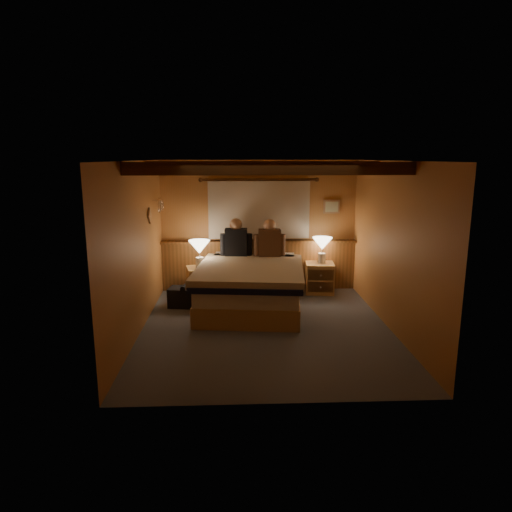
{
  "coord_description": "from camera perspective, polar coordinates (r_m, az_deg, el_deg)",
  "views": [
    {
      "loc": [
        -0.42,
        -6.29,
        2.45
      ],
      "look_at": [
        -0.13,
        0.4,
        0.99
      ],
      "focal_mm": 32.0,
      "sensor_mm": 36.0,
      "label": 1
    }
  ],
  "objects": [
    {
      "name": "wainscot",
      "position": [
        8.56,
        0.37,
        -0.99
      ],
      "size": [
        3.6,
        0.23,
        0.94
      ],
      "color": "brown",
      "rests_on": "wall_back"
    },
    {
      "name": "curtain_window",
      "position": [
        8.38,
        0.38,
        5.91
      ],
      "size": [
        2.18,
        0.09,
        1.11
      ],
      "color": "#4E2C13",
      "rests_on": "wall_back"
    },
    {
      "name": "wall_back",
      "position": [
        8.49,
        0.35,
        3.81
      ],
      "size": [
        3.6,
        0.0,
        3.6
      ],
      "primitive_type": "plane",
      "rotation": [
        1.57,
        0.0,
        0.0
      ],
      "color": "#B0723F",
      "rests_on": "floor"
    },
    {
      "name": "wall_front",
      "position": [
        4.39,
        3.08,
        -4.27
      ],
      "size": [
        3.6,
        0.0,
        3.6
      ],
      "primitive_type": "plane",
      "rotation": [
        -1.57,
        0.0,
        0.0
      ],
      "color": "#B0723F",
      "rests_on": "floor"
    },
    {
      "name": "lamp_left",
      "position": [
        7.94,
        -7.09,
        0.92
      ],
      "size": [
        0.37,
        0.37,
        0.49
      ],
      "color": "silver",
      "rests_on": "nightstand_left"
    },
    {
      "name": "nightstand_right",
      "position": [
        8.46,
        7.93,
        -2.73
      ],
      "size": [
        0.54,
        0.5,
        0.56
      ],
      "rotation": [
        0.0,
        0.0,
        -0.09
      ],
      "color": "tan",
      "rests_on": "floor"
    },
    {
      "name": "wall_left",
      "position": [
        6.56,
        -14.62,
        0.89
      ],
      "size": [
        0.0,
        4.2,
        4.2
      ],
      "primitive_type": "plane",
      "rotation": [
        1.57,
        0.0,
        1.57
      ],
      "color": "#B0723F",
      "rests_on": "floor"
    },
    {
      "name": "ceiling",
      "position": [
        6.3,
        1.33,
        11.83
      ],
      "size": [
        4.2,
        4.2,
        0.0
      ],
      "primitive_type": "plane",
      "rotation": [
        3.14,
        0.0,
        0.0
      ],
      "color": "tan",
      "rests_on": "wall_back"
    },
    {
      "name": "bed",
      "position": [
        7.49,
        -0.67,
        -3.75
      ],
      "size": [
        1.88,
        2.33,
        0.74
      ],
      "rotation": [
        0.0,
        0.0,
        -0.11
      ],
      "color": "tan",
      "rests_on": "floor"
    },
    {
      "name": "lamp_right",
      "position": [
        8.35,
        8.28,
        1.36
      ],
      "size": [
        0.36,
        0.36,
        0.47
      ],
      "color": "silver",
      "rests_on": "nightstand_right"
    },
    {
      "name": "duffel_bag",
      "position": [
        7.72,
        -8.81,
        -5.05
      ],
      "size": [
        0.58,
        0.4,
        0.39
      ],
      "rotation": [
        0.0,
        0.0,
        -0.16
      ],
      "color": "black",
      "rests_on": "floor"
    },
    {
      "name": "ceiling_beams",
      "position": [
        6.45,
        1.24,
        11.04
      ],
      "size": [
        3.6,
        1.65,
        0.16
      ],
      "color": "#4E2C13",
      "rests_on": "ceiling"
    },
    {
      "name": "wall_right",
      "position": [
        6.78,
        16.64,
        1.14
      ],
      "size": [
        0.0,
        4.2,
        4.2
      ],
      "primitive_type": "plane",
      "rotation": [
        1.57,
        0.0,
        -1.57
      ],
      "color": "#B0723F",
      "rests_on": "floor"
    },
    {
      "name": "person_left",
      "position": [
        8.08,
        -2.51,
        1.98
      ],
      "size": [
        0.57,
        0.25,
        0.69
      ],
      "rotation": [
        0.0,
        0.0,
        -0.07
      ],
      "color": "black",
      "rests_on": "bed"
    },
    {
      "name": "nightstand_left",
      "position": [
        8.11,
        -6.74,
        -3.34
      ],
      "size": [
        0.59,
        0.55,
        0.56
      ],
      "rotation": [
        0.0,
        0.0,
        0.21
      ],
      "color": "tan",
      "rests_on": "floor"
    },
    {
      "name": "coat_rail",
      "position": [
        8.01,
        -11.92,
        6.41
      ],
      "size": [
        0.05,
        0.55,
        0.24
      ],
      "color": "white",
      "rests_on": "wall_left"
    },
    {
      "name": "framed_print",
      "position": [
        8.6,
        9.44,
        6.1
      ],
      "size": [
        0.3,
        0.04,
        0.25
      ],
      "color": "#AB7F55",
      "rests_on": "wall_back"
    },
    {
      "name": "floor",
      "position": [
        6.76,
        1.23,
        -8.97
      ],
      "size": [
        4.2,
        4.2,
        0.0
      ],
      "primitive_type": "plane",
      "color": "#525861",
      "rests_on": "ground"
    },
    {
      "name": "person_right",
      "position": [
        8.03,
        1.7,
        1.9
      ],
      "size": [
        0.56,
        0.22,
        0.69
      ],
      "rotation": [
        0.0,
        0.0,
        -0.0
      ],
      "color": "#513320",
      "rests_on": "bed"
    }
  ]
}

